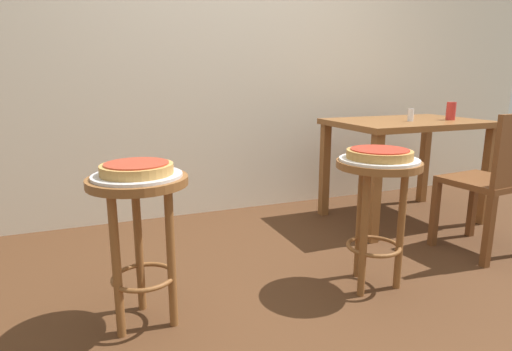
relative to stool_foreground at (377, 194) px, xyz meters
name	(u,v)px	position (x,y,z in m)	size (l,w,h in m)	color
ground_plane	(343,304)	(-0.23, -0.10, -0.49)	(6.00, 6.00, 0.00)	#4C2D19
back_wall	(228,13)	(-0.23, 1.55, 1.01)	(6.00, 0.10, 3.00)	silver
stool_foreground	(377,194)	(0.00, 0.00, 0.00)	(0.40, 0.40, 0.65)	brown
serving_plate_foreground	(379,160)	(0.00, 0.00, 0.17)	(0.38, 0.38, 0.01)	silver
pizza_foreground	(380,154)	(0.00, 0.00, 0.20)	(0.31, 0.31, 0.05)	#B78442
stool_middle	(140,216)	(-1.11, 0.08, 0.00)	(0.40, 0.40, 0.65)	brown
serving_plate_middle	(137,175)	(-1.11, 0.08, 0.17)	(0.36, 0.36, 0.01)	silver
pizza_middle	(137,168)	(-1.11, 0.08, 0.20)	(0.29, 0.29, 0.05)	tan
dining_table	(406,136)	(0.86, 0.80, 0.14)	(1.06, 0.71, 0.74)	brown
cup_near_edge	(451,111)	(1.15, 0.70, 0.32)	(0.07, 0.07, 0.13)	red
condiment_shaker	(411,115)	(0.82, 0.73, 0.30)	(0.04, 0.04, 0.09)	white
wooden_chair	(495,178)	(0.90, 0.08, -0.02)	(0.44, 0.44, 0.85)	brown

